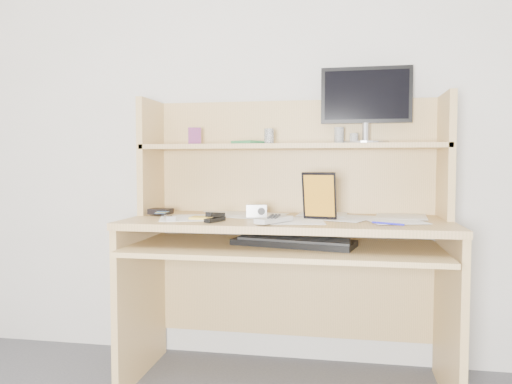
% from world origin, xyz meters
% --- Properties ---
extents(back_wall, '(3.60, 0.04, 2.50)m').
position_xyz_m(back_wall, '(0.00, 1.80, 1.25)').
color(back_wall, beige).
rests_on(back_wall, floor).
extents(desk, '(1.40, 0.70, 1.30)m').
position_xyz_m(desk, '(0.00, 1.56, 0.69)').
color(desk, tan).
rests_on(desk, floor).
extents(paper_clutter, '(1.32, 0.54, 0.01)m').
position_xyz_m(paper_clutter, '(0.00, 1.48, 0.75)').
color(paper_clutter, white).
rests_on(paper_clutter, desk).
extents(keyboard, '(0.53, 0.28, 0.03)m').
position_xyz_m(keyboard, '(0.04, 1.37, 0.67)').
color(keyboard, black).
rests_on(keyboard, desk).
extents(tv_remote, '(0.14, 0.20, 0.02)m').
position_xyz_m(tv_remote, '(-0.03, 1.29, 0.77)').
color(tv_remote, '#ABABA6').
rests_on(tv_remote, paper_clutter).
extents(flip_phone, '(0.07, 0.08, 0.02)m').
position_xyz_m(flip_phone, '(-0.48, 1.32, 0.77)').
color(flip_phone, '#ADADB0').
rests_on(flip_phone, paper_clutter).
extents(stapler, '(0.07, 0.12, 0.04)m').
position_xyz_m(stapler, '(-0.28, 1.30, 0.77)').
color(stapler, black).
rests_on(stapler, paper_clutter).
extents(wallet, '(0.10, 0.09, 0.03)m').
position_xyz_m(wallet, '(-0.60, 1.52, 0.77)').
color(wallet, black).
rests_on(wallet, paper_clutter).
extents(sticky_note_pad, '(0.08, 0.08, 0.01)m').
position_xyz_m(sticky_note_pad, '(-0.37, 1.40, 0.76)').
color(sticky_note_pad, yellow).
rests_on(sticky_note_pad, desk).
extents(digital_camera, '(0.10, 0.05, 0.05)m').
position_xyz_m(digital_camera, '(-0.13, 1.46, 0.78)').
color(digital_camera, '#BCBCBF').
rests_on(digital_camera, paper_clutter).
extents(game_case, '(0.14, 0.04, 0.20)m').
position_xyz_m(game_case, '(0.14, 1.42, 0.86)').
color(game_case, black).
rests_on(game_case, paper_clutter).
extents(blue_pen, '(0.12, 0.07, 0.01)m').
position_xyz_m(blue_pen, '(0.41, 1.29, 0.76)').
color(blue_pen, '#1E1BCF').
rests_on(blue_pen, paper_clutter).
extents(card_box, '(0.06, 0.04, 0.08)m').
position_xyz_m(card_box, '(-0.47, 1.63, 1.12)').
color(card_box, '#A91619').
rests_on(card_box, desk).
extents(shelf_book, '(0.18, 0.20, 0.02)m').
position_xyz_m(shelf_book, '(-0.19, 1.63, 1.09)').
color(shelf_book, '#348241').
rests_on(shelf_book, desk).
extents(chip_stack_a, '(0.04, 0.04, 0.05)m').
position_xyz_m(chip_stack_a, '(-0.11, 1.63, 1.11)').
color(chip_stack_a, black).
rests_on(chip_stack_a, desk).
extents(chip_stack_b, '(0.06, 0.06, 0.07)m').
position_xyz_m(chip_stack_b, '(-0.10, 1.62, 1.12)').
color(chip_stack_b, silver).
rests_on(chip_stack_b, desk).
extents(chip_stack_c, '(0.05, 0.05, 0.05)m').
position_xyz_m(chip_stack_c, '(0.29, 1.64, 1.11)').
color(chip_stack_c, black).
rests_on(chip_stack_c, desk).
extents(chip_stack_d, '(0.05, 0.05, 0.08)m').
position_xyz_m(chip_stack_d, '(0.22, 1.68, 1.12)').
color(chip_stack_d, white).
rests_on(chip_stack_d, desk).
extents(monitor, '(0.42, 0.21, 0.36)m').
position_xyz_m(monitor, '(0.34, 1.71, 1.27)').
color(monitor, '#ACADB1').
rests_on(monitor, desk).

